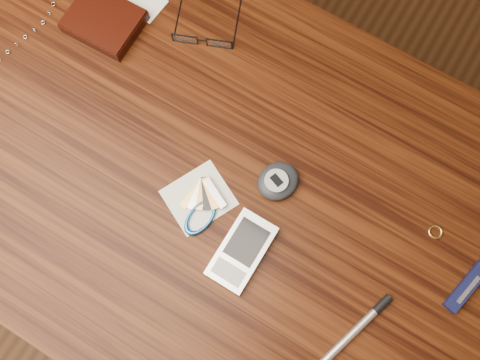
# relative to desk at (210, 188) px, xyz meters

# --- Properties ---
(ground) EXTENTS (3.80, 3.80, 0.00)m
(ground) POSITION_rel_desk_xyz_m (0.00, 0.00, -0.65)
(ground) COLOR #472814
(ground) RESTS_ON ground
(desk) EXTENTS (1.00, 0.70, 0.75)m
(desk) POSITION_rel_desk_xyz_m (0.00, 0.00, 0.00)
(desk) COLOR #371708
(desk) RESTS_ON ground
(wallet_and_card) EXTENTS (0.13, 0.15, 0.03)m
(wallet_and_card) POSITION_rel_desk_xyz_m (-0.28, 0.14, 0.11)
(wallet_and_card) COLOR black
(wallet_and_card) RESTS_ON desk
(eyeglasses) EXTENTS (0.13, 0.14, 0.02)m
(eyeglasses) POSITION_rel_desk_xyz_m (-0.13, 0.19, 0.11)
(eyeglasses) COLOR black
(eyeglasses) RESTS_ON desk
(gold_ring) EXTENTS (0.03, 0.03, 0.00)m
(gold_ring) POSITION_rel_desk_xyz_m (0.35, 0.10, 0.10)
(gold_ring) COLOR #F2CC65
(gold_ring) RESTS_ON desk
(pda_phone) EXTENTS (0.06, 0.12, 0.02)m
(pda_phone) POSITION_rel_desk_xyz_m (0.11, -0.08, 0.11)
(pda_phone) COLOR silver
(pda_phone) RESTS_ON desk
(pedometer) EXTENTS (0.08, 0.08, 0.03)m
(pedometer) POSITION_rel_desk_xyz_m (0.10, 0.04, 0.11)
(pedometer) COLOR black
(pedometer) RESTS_ON desk
(notepad_keys) EXTENTS (0.12, 0.12, 0.01)m
(notepad_keys) POSITION_rel_desk_xyz_m (0.02, -0.05, 0.11)
(notepad_keys) COLOR silver
(notepad_keys) RESTS_ON desk
(pocket_knife) EXTENTS (0.04, 0.09, 0.01)m
(pocket_knife) POSITION_rel_desk_xyz_m (0.42, 0.05, 0.11)
(pocket_knife) COLOR #0E1238
(pocket_knife) RESTS_ON desk
(silver_pen) EXTENTS (0.05, 0.14, 0.01)m
(silver_pen) POSITION_rel_desk_xyz_m (0.31, -0.08, 0.11)
(silver_pen) COLOR silver
(silver_pen) RESTS_ON desk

